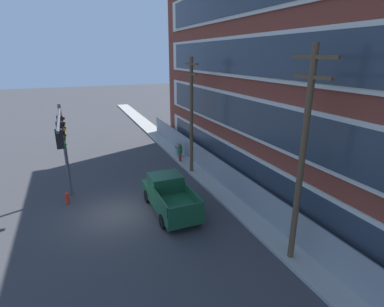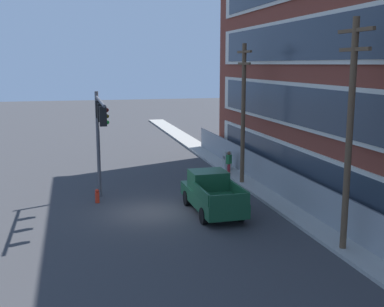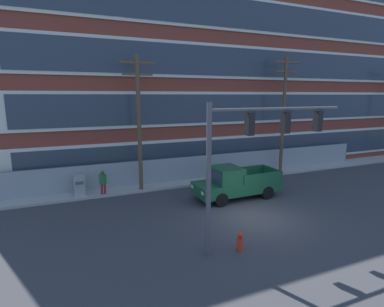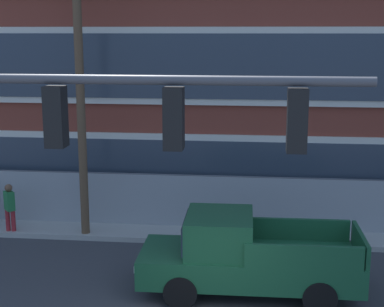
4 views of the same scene
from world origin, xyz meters
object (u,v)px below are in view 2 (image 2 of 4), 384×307
(traffic_signal_mast, at_px, (100,124))
(electrical_cabinet, at_px, (227,161))
(utility_pole_midblock, at_px, (350,128))
(pickup_truck_dark_green, at_px, (212,194))
(pedestrian_near_cabinet, at_px, (229,162))
(utility_pole_near_corner, at_px, (243,109))
(fire_hydrant, at_px, (97,196))

(traffic_signal_mast, height_order, electrical_cabinet, traffic_signal_mast)
(traffic_signal_mast, height_order, utility_pole_midblock, utility_pole_midblock)
(pickup_truck_dark_green, xyz_separation_m, pedestrian_near_cabinet, (-7.46, 3.41, 0.02))
(pickup_truck_dark_green, distance_m, utility_pole_near_corner, 7.23)
(pickup_truck_dark_green, bearing_deg, traffic_signal_mast, -113.95)
(pickup_truck_dark_green, relative_size, pedestrian_near_cabinet, 3.22)
(utility_pole_midblock, distance_m, fire_hydrant, 14.09)
(traffic_signal_mast, xyz_separation_m, pickup_truck_dark_green, (2.39, 5.39, -3.47))
(fire_hydrant, bearing_deg, pedestrian_near_cabinet, 115.74)
(pickup_truck_dark_green, height_order, pedestrian_near_cabinet, pickup_truck_dark_green)
(utility_pole_near_corner, xyz_separation_m, utility_pole_midblock, (11.46, 0.18, 0.28))
(utility_pole_midblock, bearing_deg, traffic_signal_mast, -134.24)
(pickup_truck_dark_green, relative_size, electrical_cabinet, 3.76)
(utility_pole_midblock, xyz_separation_m, pedestrian_near_cabinet, (-13.87, -0.25, -4.09))
(pickup_truck_dark_green, relative_size, utility_pole_near_corner, 0.62)
(electrical_cabinet, bearing_deg, utility_pole_midblock, -0.32)
(utility_pole_midblock, relative_size, pedestrian_near_cabinet, 5.46)
(utility_pole_near_corner, distance_m, fire_hydrant, 10.29)
(traffic_signal_mast, xyz_separation_m, fire_hydrant, (-0.71, -0.23, -4.05))
(utility_pole_near_corner, distance_m, electrical_cabinet, 5.55)
(utility_pole_near_corner, height_order, fire_hydrant, utility_pole_near_corner)
(utility_pole_near_corner, bearing_deg, fire_hydrant, -77.97)
(utility_pole_midblock, bearing_deg, utility_pole_near_corner, -179.12)
(traffic_signal_mast, bearing_deg, pickup_truck_dark_green, 66.05)
(fire_hydrant, bearing_deg, utility_pole_midblock, 44.24)
(pickup_truck_dark_green, distance_m, fire_hydrant, 6.45)
(pedestrian_near_cabinet, bearing_deg, pickup_truck_dark_green, -24.55)
(electrical_cabinet, xyz_separation_m, pedestrian_near_cabinet, (1.37, -0.33, 0.25))
(pickup_truck_dark_green, xyz_separation_m, fire_hydrant, (-3.11, -5.62, -0.57))
(pickup_truck_dark_green, bearing_deg, utility_pole_near_corner, 145.43)
(fire_hydrant, bearing_deg, utility_pole_near_corner, 102.03)
(traffic_signal_mast, distance_m, fire_hydrant, 4.11)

